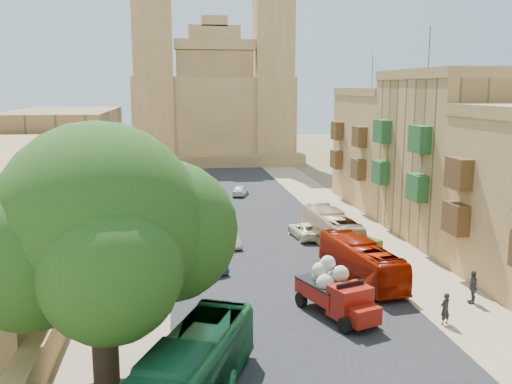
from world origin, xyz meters
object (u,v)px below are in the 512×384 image
object	(u,v)px
street_tree_d	(145,163)
car_cream	(306,230)
church	(213,104)
street_tree_a	(112,262)
street_tree_b	(128,203)
ficus_tree	(102,233)
pedestrian_a	(445,309)
bus_red_east	(361,261)
car_dkblue	(191,186)
car_blue_b	(198,182)
car_blue_a	(207,260)
bus_green_north	(186,378)
car_white_a	(231,239)
bus_cream_east	(331,229)
olive_pickup	(355,247)
street_tree_c	(138,183)
pedestrian_c	(473,287)
car_white_b	(240,190)
red_truck	(336,291)

from	to	relation	value
street_tree_d	car_cream	xyz separation A→B (m)	(14.21, -21.87, -3.00)
church	street_tree_a	size ratio (longest dim) A/B	8.36
street_tree_b	ficus_tree	bearing A→B (deg)	-88.28
church	street_tree_a	distance (m)	67.68
pedestrian_a	bus_red_east	bearing A→B (deg)	-98.34
car_dkblue	car_blue_b	bearing A→B (deg)	56.55
street_tree_b	car_blue_a	xyz separation A→B (m)	(5.57, -5.31, -3.04)
bus_red_east	car_dkblue	size ratio (longest dim) A/B	1.87
street_tree_a	bus_green_north	world-z (taller)	street_tree_a
church	car_white_a	bearing A→B (deg)	-92.33
street_tree_a	car_blue_a	size ratio (longest dim) A/B	1.04
car_cream	car_blue_b	size ratio (longest dim) A/B	1.31
street_tree_a	car_dkblue	world-z (taller)	street_tree_a
street_tree_a	car_blue_b	xyz separation A→B (m)	(6.31, 40.43, -2.32)
ficus_tree	car_white_a	size ratio (longest dim) A/B	3.33
street_tree_a	church	bearing A→B (deg)	81.46
bus_cream_east	car_cream	world-z (taller)	bus_cream_east
olive_pickup	car_cream	bearing A→B (deg)	110.48
bus_red_east	pedestrian_a	distance (m)	7.78
olive_pickup	car_cream	xyz separation A→B (m)	(-2.29, 6.13, -0.16)
street_tree_c	pedestrian_c	size ratio (longest dim) A/B	2.48
street_tree_b	car_white_a	distance (m)	8.43
car_blue_b	church	bearing A→B (deg)	86.03
bus_red_east	car_blue_b	world-z (taller)	bus_red_east
street_tree_b	bus_cream_east	distance (m)	15.88
street_tree_c	street_tree_b	bearing A→B (deg)	-90.00
ficus_tree	car_dkblue	size ratio (longest dim) A/B	2.26
street_tree_b	car_blue_b	size ratio (longest dim) A/B	1.59
street_tree_c	pedestrian_a	distance (m)	33.33
church	car_white_b	size ratio (longest dim) A/B	10.15
ficus_tree	car_white_b	bearing A→B (deg)	76.03
church	ficus_tree	size ratio (longest dim) A/B	3.27
car_dkblue	pedestrian_c	size ratio (longest dim) A/B	2.48
street_tree_d	street_tree_c	bearing A→B (deg)	-90.00
street_tree_c	car_blue_b	world-z (taller)	street_tree_c
street_tree_a	car_cream	size ratio (longest dim) A/B	0.94
car_white_a	pedestrian_a	bearing A→B (deg)	-66.07
ficus_tree	car_white_a	xyz separation A→B (m)	(7.19, 20.34, -6.02)
car_dkblue	car_white_b	world-z (taller)	car_dkblue
street_tree_b	car_cream	xyz separation A→B (m)	(14.21, 2.13, -3.11)
red_truck	bus_red_east	distance (m)	6.46
car_blue_a	car_blue_b	world-z (taller)	car_blue_a
church	bus_cream_east	world-z (taller)	church
ficus_tree	pedestrian_c	bearing A→B (deg)	17.70
street_tree_c	olive_pickup	bearing A→B (deg)	-44.12
ficus_tree	bus_red_east	bearing A→B (deg)	37.20
olive_pickup	car_dkblue	world-z (taller)	olive_pickup
ficus_tree	street_tree_b	bearing A→B (deg)	91.72
car_blue_a	car_white_a	xyz separation A→B (m)	(2.22, 5.66, -0.16)
car_white_b	pedestrian_c	distance (m)	36.44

